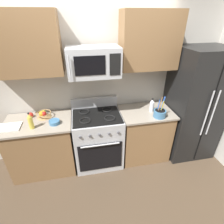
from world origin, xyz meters
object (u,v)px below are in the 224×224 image
bottle_oil (30,121)px  range_oven (98,138)px  fruit_basket (44,114)px  utensil_crock (160,113)px  microwave (94,62)px  apple_loose (31,115)px  bottle_vinegar (152,105)px  refrigerator (194,105)px  cutting_board (8,127)px  prep_bowl (54,122)px

bottle_oil → range_oven: bearing=9.6°
fruit_basket → bottle_oil: bearing=-112.8°
fruit_basket → utensil_crock: bearing=-10.7°
microwave → bottle_oil: microwave is taller
apple_loose → bottle_oil: 0.33m
range_oven → apple_loose: range_oven is taller
range_oven → bottle_vinegar: bottle_vinegar is taller
range_oven → microwave: 1.26m
bottle_oil → bottle_vinegar: size_ratio=1.09×
apple_loose → bottle_vinegar: bottle_vinegar is taller
refrigerator → bottle_oil: (-2.56, -0.14, 0.08)m
range_oven → bottle_oil: bearing=-170.4°
apple_loose → bottle_oil: (0.08, -0.31, 0.07)m
cutting_board → refrigerator: bearing=1.3°
fruit_basket → apple_loose: fruit_basket is taller
bottle_vinegar → prep_bowl: bearing=-176.9°
refrigerator → utensil_crock: size_ratio=5.53×
refrigerator → bottle_oil: size_ratio=7.74×
apple_loose → fruit_basket: bearing=-10.0°
refrigerator → range_oven: bearing=179.4°
fruit_basket → cutting_board: bearing=-155.1°
range_oven → microwave: size_ratio=1.58×
range_oven → apple_loose: bearing=170.8°
range_oven → prep_bowl: range_oven is taller
refrigerator → bottle_oil: 2.57m
refrigerator → bottle_vinegar: size_ratio=8.41×
microwave → apple_loose: microwave is taller
bottle_vinegar → fruit_basket: bearing=175.2°
bottle_oil → cutting_board: bearing=167.6°
cutting_board → bottle_oil: (0.33, -0.07, 0.10)m
microwave → bottle_vinegar: bearing=-2.8°
microwave → bottle_vinegar: size_ratio=3.08×
range_oven → refrigerator: refrigerator is taller
utensil_crock → bottle_oil: utensil_crock is taller
cutting_board → utensil_crock: bearing=-3.2°
refrigerator → cutting_board: size_ratio=5.84×
cutting_board → bottle_oil: bottle_oil is taller
apple_loose → utensil_crock: bearing=-10.6°
refrigerator → cutting_board: refrigerator is taller
utensil_crock → bottle_vinegar: bearing=106.1°
bottle_vinegar → prep_bowl: size_ratio=1.47×
refrigerator → microwave: microwave is taller
refrigerator → microwave: 1.83m
apple_loose → bottle_vinegar: size_ratio=0.35×
range_oven → utensil_crock: size_ratio=3.21×
bottle_vinegar → bottle_oil: bearing=-175.6°
apple_loose → cutting_board: 0.35m
apple_loose → bottle_oil: bearing=-76.0°
cutting_board → fruit_basket: bearing=24.9°
range_oven → fruit_basket: range_oven is taller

